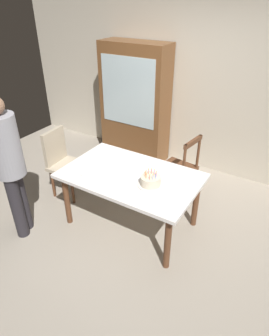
{
  "coord_description": "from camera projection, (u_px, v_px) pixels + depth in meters",
  "views": [
    {
      "loc": [
        1.51,
        -2.4,
        2.51
      ],
      "look_at": [
        0.05,
        0.0,
        0.83
      ],
      "focal_mm": 31.36,
      "sensor_mm": 36.0,
      "label": 1
    }
  ],
  "objects": [
    {
      "name": "ground",
      "position": [
        131.0,
        223.0,
        3.72
      ],
      "size": [
        6.4,
        6.4,
        0.0
      ],
      "primitive_type": "plane",
      "color": "#9E9384"
    },
    {
      "name": "back_wall",
      "position": [
        196.0,
        86.0,
        4.41
      ],
      "size": [
        6.4,
        0.1,
        2.6
      ],
      "primitive_type": "cube",
      "color": "beige",
      "rests_on": "ground"
    },
    {
      "name": "dining_table",
      "position": [
        131.0,
        181.0,
        3.39
      ],
      "size": [
        1.56,
        0.98,
        0.73
      ],
      "color": "white",
      "rests_on": "ground"
    },
    {
      "name": "birthday_cake",
      "position": [
        151.0,
        181.0,
        3.13
      ],
      "size": [
        0.28,
        0.28,
        0.18
      ],
      "color": "silver",
      "rests_on": "dining_table"
    },
    {
      "name": "plate_near_celebrant",
      "position": [
        89.0,
        172.0,
        3.38
      ],
      "size": [
        0.22,
        0.22,
        0.01
      ],
      "primitive_type": "cylinder",
      "color": "white",
      "rests_on": "dining_table"
    },
    {
      "name": "plate_far_side",
      "position": [
        135.0,
        164.0,
        3.54
      ],
      "size": [
        0.22,
        0.22,
        0.01
      ],
      "primitive_type": "cylinder",
      "color": "white",
      "rests_on": "dining_table"
    },
    {
      "name": "fork_near_celebrant",
      "position": [
        78.0,
        169.0,
        3.44
      ],
      "size": [
        0.18,
        0.05,
        0.01
      ],
      "primitive_type": "cube",
      "rotation": [
        0.0,
        0.0,
        0.21
      ],
      "color": "silver",
      "rests_on": "dining_table"
    },
    {
      "name": "fork_far_side",
      "position": [
        123.0,
        161.0,
        3.61
      ],
      "size": [
        0.18,
        0.02,
        0.01
      ],
      "primitive_type": "cube",
      "rotation": [
        0.0,
        0.0,
        0.0
      ],
      "color": "silver",
      "rests_on": "dining_table"
    },
    {
      "name": "chair_spindle_back",
      "position": [
        179.0,
        169.0,
        3.96
      ],
      "size": [
        0.5,
        0.5,
        0.95
      ],
      "color": "#56331E",
      "rests_on": "ground"
    },
    {
      "name": "chair_upholstered",
      "position": [
        62.0,
        160.0,
        4.04
      ],
      "size": [
        0.47,
        0.47,
        0.95
      ],
      "color": "tan",
      "rests_on": "ground"
    },
    {
      "name": "person_celebrant",
      "position": [
        9.0,
        163.0,
        3.12
      ],
      "size": [
        0.32,
        0.32,
        1.68
      ],
      "color": "#262328",
      "rests_on": "ground"
    },
    {
      "name": "china_cabinet",
      "position": [
        135.0,
        104.0,
        4.77
      ],
      "size": [
        1.1,
        0.45,
        1.9
      ],
      "color": "brown",
      "rests_on": "ground"
    }
  ]
}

